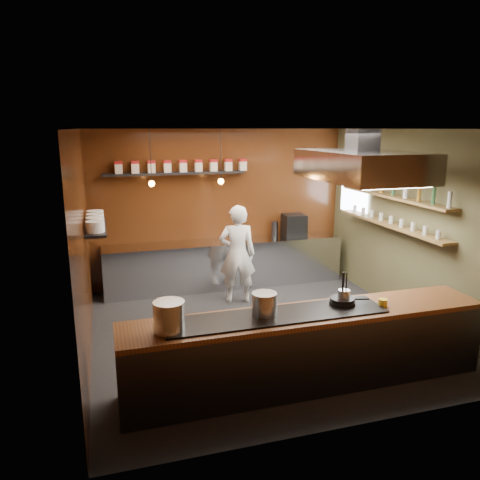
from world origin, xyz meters
name	(u,v)px	position (x,y,z in m)	size (l,w,h in m)	color
floor	(262,330)	(0.00, 0.00, 0.00)	(5.00, 5.00, 0.00)	black
back_wall	(221,207)	(0.00, 2.50, 1.50)	(5.00, 5.00, 0.00)	#321509
left_wall	(83,247)	(-2.50, 0.00, 1.50)	(5.00, 5.00, 0.00)	#321509
right_wall	(410,225)	(2.50, 0.00, 1.50)	(5.00, 5.00, 0.00)	#454627
ceiling	(265,129)	(0.00, 0.00, 3.00)	(5.00, 5.00, 0.00)	silver
window_pane	(355,187)	(2.45, 1.70, 1.90)	(1.00, 1.00, 0.00)	white
prep_counter	(226,264)	(0.00, 2.17, 0.45)	(4.60, 0.65, 0.90)	silver
pass_counter	(307,348)	(0.00, -1.60, 0.47)	(4.40, 0.72, 0.94)	#38383D
tin_shelf	(175,173)	(-0.90, 2.36, 2.20)	(2.60, 0.26, 0.04)	black
plate_shelf	(96,227)	(-2.34, 1.00, 1.55)	(0.30, 1.40, 0.04)	black
bottle_shelf_upper	(393,197)	(2.34, 0.30, 1.92)	(0.26, 2.80, 0.04)	brown
bottle_shelf_lower	(391,225)	(2.34, 0.30, 1.45)	(0.26, 2.80, 0.04)	brown
extractor_hood	(361,165)	(1.30, -0.40, 2.51)	(1.20, 2.00, 0.72)	#38383D
pendant_left	(152,181)	(-1.40, 1.70, 2.15)	(0.10, 0.10, 0.95)	black
pendant_right	(221,178)	(-0.20, 1.70, 2.15)	(0.10, 0.10, 0.95)	black
storage_tins	(183,166)	(-0.75, 2.36, 2.33)	(2.43, 0.13, 0.22)	beige
plate_stacks	(95,221)	(-2.34, 1.00, 1.65)	(0.26, 1.16, 0.16)	white
bottles	(393,188)	(2.34, 0.30, 2.06)	(0.06, 2.66, 0.24)	silver
wine_glasses	(391,220)	(2.34, 0.30, 1.53)	(0.07, 2.37, 0.13)	silver
stockpot_large	(169,316)	(-1.63, -1.68, 1.10)	(0.33, 0.33, 0.32)	silver
stockpot_small	(264,304)	(-0.54, -1.58, 1.07)	(0.29, 0.29, 0.27)	silver
utensil_crock	(344,297)	(0.49, -1.53, 1.03)	(0.14, 0.14, 0.18)	#B7BABF
frying_pan	(343,301)	(0.48, -1.52, 0.98)	(0.48, 0.31, 0.08)	black
butter_jar	(383,303)	(0.93, -1.68, 0.97)	(0.11, 0.11, 0.09)	yellow
espresso_machine	(294,225)	(1.44, 2.23, 1.12)	(0.43, 0.41, 0.43)	black
chef	(237,254)	(-0.03, 1.27, 0.87)	(0.63, 0.42, 1.74)	white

